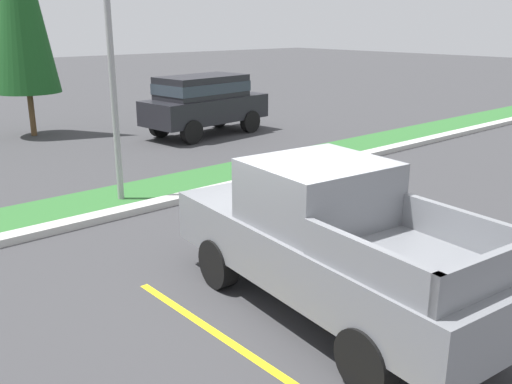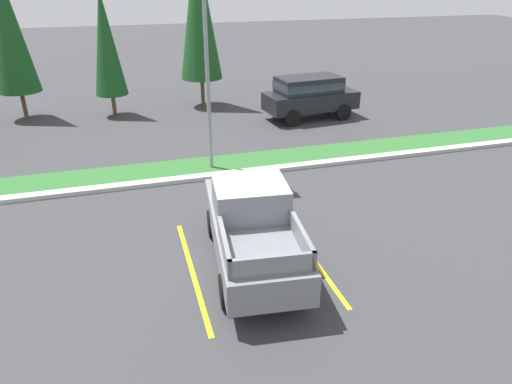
{
  "view_description": "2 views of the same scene",
  "coord_description": "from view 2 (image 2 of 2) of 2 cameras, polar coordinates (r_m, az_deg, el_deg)",
  "views": [
    {
      "loc": [
        -5.38,
        -5.24,
        3.88
      ],
      "look_at": [
        0.48,
        1.51,
        1.17
      ],
      "focal_mm": 39.44,
      "sensor_mm": 36.0,
      "label": 1
    },
    {
      "loc": [
        -2.72,
        -10.2,
        6.75
      ],
      "look_at": [
        0.42,
        0.5,
        1.44
      ],
      "focal_mm": 32.68,
      "sensor_mm": 36.0,
      "label": 2
    }
  ],
  "objects": [
    {
      "name": "pickup_truck_main",
      "position": [
        11.56,
        -0.49,
        -4.16
      ],
      "size": [
        2.45,
        5.4,
        2.1
      ],
      "color": "black",
      "rests_on": "ground"
    },
    {
      "name": "cypress_tree_right_inner",
      "position": [
        25.55,
        -7.04,
        21.29
      ],
      "size": [
        2.2,
        2.2,
        8.45
      ],
      "color": "brown",
      "rests_on": "ground"
    },
    {
      "name": "parking_line_near",
      "position": [
        11.8,
        -7.79,
        -9.67
      ],
      "size": [
        0.12,
        4.8,
        0.01
      ],
      "primitive_type": "cube",
      "color": "yellow",
      "rests_on": "ground"
    },
    {
      "name": "street_light",
      "position": [
        16.46,
        -5.92,
        15.3
      ],
      "size": [
        0.24,
        1.49,
        6.68
      ],
      "color": "gray",
      "rests_on": "ground"
    },
    {
      "name": "ground_plane",
      "position": [
        12.53,
        -1.21,
        -7.16
      ],
      "size": [
        120.0,
        120.0,
        0.0
      ],
      "primitive_type": "plane",
      "color": "#38383A"
    },
    {
      "name": "grass_median",
      "position": [
        17.84,
        -6.39,
        3.15
      ],
      "size": [
        56.0,
        1.8,
        0.06
      ],
      "primitive_type": "cube",
      "color": "#2D662D",
      "rests_on": "ground"
    },
    {
      "name": "suv_distant",
      "position": [
        23.66,
        6.6,
        11.8
      ],
      "size": [
        4.76,
        2.32,
        2.1
      ],
      "color": "black",
      "rests_on": "ground"
    },
    {
      "name": "curb_strip",
      "position": [
        16.82,
        -5.71,
        1.93
      ],
      "size": [
        56.0,
        0.4,
        0.15
      ],
      "primitive_type": "cube",
      "color": "#B2B2AD",
      "rests_on": "ground"
    },
    {
      "name": "cypress_tree_left_inner",
      "position": [
        25.7,
        -28.22,
        17.63
      ],
      "size": [
        1.99,
        1.99,
        7.65
      ],
      "color": "brown",
      "rests_on": "ground"
    },
    {
      "name": "parking_line_far",
      "position": [
        12.5,
        6.47,
        -7.39
      ],
      "size": [
        0.12,
        4.8,
        0.01
      ],
      "primitive_type": "cube",
      "color": "yellow",
      "rests_on": "ground"
    },
    {
      "name": "cypress_tree_center",
      "position": [
        24.7,
        -17.93,
        17.0
      ],
      "size": [
        1.6,
        1.6,
        6.15
      ],
      "color": "brown",
      "rests_on": "ground"
    }
  ]
}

